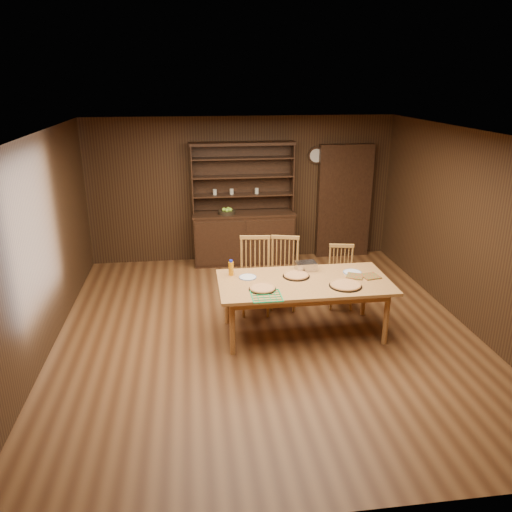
{
  "coord_description": "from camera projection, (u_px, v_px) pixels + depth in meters",
  "views": [
    {
      "loc": [
        -0.92,
        -5.89,
        3.22
      ],
      "look_at": [
        -0.08,
        0.4,
        0.95
      ],
      "focal_mm": 35.0,
      "sensor_mm": 36.0,
      "label": 1
    }
  ],
  "objects": [
    {
      "name": "chair_center",
      "position": [
        284.0,
        270.0,
        7.33
      ],
      "size": [
        0.52,
        0.51,
        1.06
      ],
      "rotation": [
        0.0,
        0.0,
        -0.26
      ],
      "color": "#B17C3C",
      "rests_on": "floor"
    },
    {
      "name": "cooling_rack",
      "position": [
        266.0,
        296.0,
        5.97
      ],
      "size": [
        0.37,
        0.37,
        0.02
      ],
      "primitive_type": null,
      "rotation": [
        0.0,
        0.0,
        -0.06
      ],
      "color": "#0CA150",
      "rests_on": "dining_table"
    },
    {
      "name": "pot_holder_a",
      "position": [
        370.0,
        276.0,
        6.56
      ],
      "size": [
        0.26,
        0.26,
        0.02
      ],
      "primitive_type": "cube",
      "rotation": [
        0.0,
        0.0,
        0.19
      ],
      "color": "red",
      "rests_on": "dining_table"
    },
    {
      "name": "plate_right",
      "position": [
        352.0,
        272.0,
        6.69
      ],
      "size": [
        0.25,
        0.25,
        0.02
      ],
      "color": "silver",
      "rests_on": "dining_table"
    },
    {
      "name": "chair_left",
      "position": [
        255.0,
        272.0,
        7.15
      ],
      "size": [
        0.5,
        0.48,
        1.11
      ],
      "rotation": [
        0.0,
        0.0,
        -0.11
      ],
      "color": "#B17C3C",
      "rests_on": "floor"
    },
    {
      "name": "room_shell",
      "position": [
        267.0,
        219.0,
        6.16
      ],
      "size": [
        6.0,
        6.0,
        6.0
      ],
      "color": "silver",
      "rests_on": "floor"
    },
    {
      "name": "pizza_right",
      "position": [
        346.0,
        285.0,
        6.26
      ],
      "size": [
        0.41,
        0.41,
        0.04
      ],
      "color": "black",
      "rests_on": "dining_table"
    },
    {
      "name": "pot_holder_b",
      "position": [
        355.0,
        276.0,
        6.57
      ],
      "size": [
        0.28,
        0.28,
        0.02
      ],
      "primitive_type": "cube",
      "rotation": [
        0.0,
        0.0,
        -0.45
      ],
      "color": "red",
      "rests_on": "dining_table"
    },
    {
      "name": "fruit_bowl",
      "position": [
        227.0,
        212.0,
        8.84
      ],
      "size": [
        0.31,
        0.31,
        0.12
      ],
      "color": "black",
      "rests_on": "china_hutch"
    },
    {
      "name": "pizza_center",
      "position": [
        296.0,
        275.0,
        6.57
      ],
      "size": [
        0.36,
        0.36,
        0.04
      ],
      "color": "black",
      "rests_on": "dining_table"
    },
    {
      "name": "wall_clock",
      "position": [
        316.0,
        155.0,
        8.98
      ],
      "size": [
        0.3,
        0.05,
        0.3
      ],
      "color": "#321C10",
      "rests_on": "room_shell"
    },
    {
      "name": "foil_dish",
      "position": [
        306.0,
        266.0,
        6.79
      ],
      "size": [
        0.29,
        0.22,
        0.11
      ],
      "primitive_type": "cube",
      "rotation": [
        0.0,
        0.0,
        0.06
      ],
      "color": "white",
      "rests_on": "dining_table"
    },
    {
      "name": "floor",
      "position": [
        266.0,
        332.0,
        6.7
      ],
      "size": [
        6.0,
        6.0,
        0.0
      ],
      "primitive_type": "plane",
      "color": "brown",
      "rests_on": "ground"
    },
    {
      "name": "chair_right",
      "position": [
        341.0,
        274.0,
        7.35
      ],
      "size": [
        0.44,
        0.43,
        0.93
      ],
      "rotation": [
        0.0,
        0.0,
        -0.19
      ],
      "color": "#B17C3C",
      "rests_on": "floor"
    },
    {
      "name": "juice_bottle",
      "position": [
        231.0,
        268.0,
        6.59
      ],
      "size": [
        0.07,
        0.07,
        0.21
      ],
      "color": "orange",
      "rests_on": "dining_table"
    },
    {
      "name": "china_hutch",
      "position": [
        244.0,
        231.0,
        9.07
      ],
      "size": [
        1.84,
        0.52,
        2.17
      ],
      "color": "#321C10",
      "rests_on": "floor"
    },
    {
      "name": "dining_table",
      "position": [
        304.0,
        286.0,
        6.46
      ],
      "size": [
        2.22,
        1.11,
        0.75
      ],
      "color": "#BB8741",
      "rests_on": "floor"
    },
    {
      "name": "doorway",
      "position": [
        344.0,
        201.0,
        9.28
      ],
      "size": [
        1.0,
        0.18,
        2.1
      ],
      "primitive_type": "cube",
      "color": "#321C10",
      "rests_on": "floor"
    },
    {
      "name": "pizza_left",
      "position": [
        262.0,
        288.0,
        6.16
      ],
      "size": [
        0.34,
        0.34,
        0.04
      ],
      "color": "black",
      "rests_on": "dining_table"
    },
    {
      "name": "plate_left",
      "position": [
        248.0,
        277.0,
        6.53
      ],
      "size": [
        0.23,
        0.23,
        0.02
      ],
      "color": "silver",
      "rests_on": "dining_table"
    }
  ]
}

